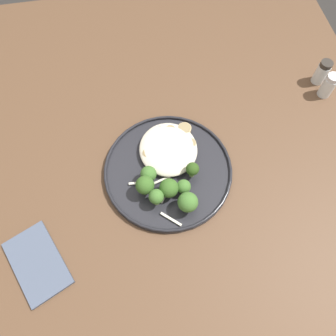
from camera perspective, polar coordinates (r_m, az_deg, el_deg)
The scene contains 24 objects.
ground at distance 1.46m, azimuth 2.41°, elevation -15.01°, with size 6.00×6.00×0.00m, color #2D2B28.
wooden_dining_table at distance 0.82m, azimuth 4.15°, elevation -6.05°, with size 1.40×1.00×0.74m.
dinner_plate at distance 0.76m, azimuth 0.00°, elevation -0.38°, with size 0.29×0.29×0.02m.
noodle_bed at distance 0.77m, azimuth 0.05°, elevation 3.26°, with size 0.14×0.13×0.03m.
seared_scallop_front_small at distance 0.77m, azimuth -0.02°, elevation 3.40°, with size 0.03×0.03×0.01m.
seared_scallop_rear_pale at distance 0.76m, azimuth -3.31°, elevation 2.36°, with size 0.03×0.03×0.02m.
seared_scallop_tiny_bay at distance 0.78m, azimuth 3.77°, elevation 4.05°, with size 0.03×0.03×0.02m.
seared_scallop_large_seared at distance 0.79m, azimuth 0.41°, elevation 6.29°, with size 0.03×0.03×0.02m.
seared_scallop_on_noodles at distance 0.80m, azimuth 2.81°, elevation 6.61°, with size 0.03×0.03×0.02m.
seared_scallop_tilted_round at distance 0.79m, azimuth -1.10°, elevation 6.09°, with size 0.03×0.03×0.02m.
broccoli_floret_split_head at distance 0.70m, azimuth 0.14°, elevation -3.38°, with size 0.04×0.04×0.05m.
broccoli_floret_front_edge at distance 0.72m, azimuth -3.34°, elevation -1.07°, with size 0.04×0.04×0.05m.
broccoli_floret_small_sprig at distance 0.71m, azimuth 2.62°, elevation -2.98°, with size 0.03×0.03×0.04m.
broccoli_floret_center_pile at distance 0.73m, azimuth 4.44°, elevation -0.18°, with size 0.03×0.03×0.05m.
broccoli_floret_rear_charred at distance 0.70m, azimuth -3.94°, elevation -2.95°, with size 0.04×0.04×0.06m.
broccoli_floret_near_rim at distance 0.69m, azimuth 3.39°, elevation -5.85°, with size 0.04×0.04×0.06m.
broccoli_floret_tall_stalk at distance 0.70m, azimuth -2.01°, elevation -4.95°, with size 0.03×0.03×0.05m.
onion_sliver_short_strip at distance 0.71m, azimuth 0.52°, elevation -8.69°, with size 0.05×0.01×0.00m, color silver.
onion_sliver_curled_piece at distance 0.74m, azimuth -0.39°, elevation -1.78°, with size 0.06×0.01×0.00m, color silver.
onion_sliver_long_sliver at distance 0.73m, azimuth -0.28°, elevation -3.98°, with size 0.05×0.01×0.00m, color silver.
onion_sliver_pale_crescent at distance 0.74m, azimuth -4.66°, elevation -2.51°, with size 0.05×0.01×0.00m, color silver.
folded_napkin at distance 0.75m, azimuth -21.34°, elevation -14.83°, with size 0.15×0.09×0.01m, color #4C566B.
salt_shaker at distance 0.95m, azimuth 25.65°, elevation 12.54°, with size 0.03×0.03×0.07m.
pepper_shaker at distance 0.97m, azimuth 24.72°, elevation 14.60°, with size 0.03×0.03×0.07m.
Camera 1 is at (-0.27, 0.11, 1.43)m, focal length 35.80 mm.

